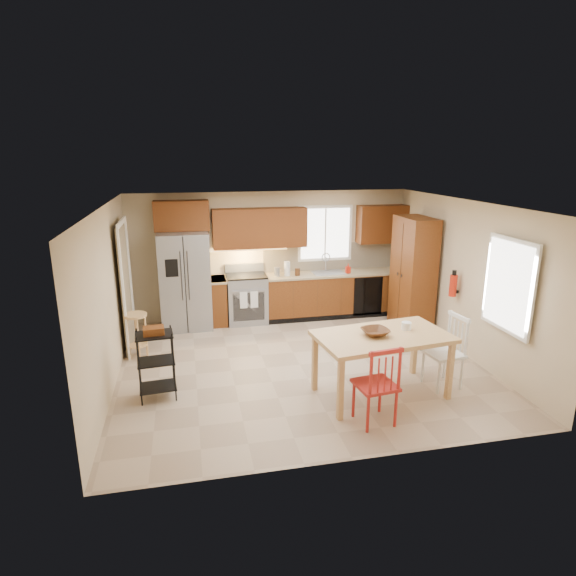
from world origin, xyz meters
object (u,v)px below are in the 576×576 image
(soap_bottle, at_px, (348,268))
(chair_red, at_px, (375,383))
(chair_white, at_px, (444,352))
(table_jar, at_px, (406,328))
(range_stove, at_px, (247,299))
(utility_cart, at_px, (156,365))
(fire_extinguisher, at_px, (453,286))
(dining_table, at_px, (381,365))
(bar_stool, at_px, (137,336))
(table_bowl, at_px, (375,335))
(refrigerator, at_px, (185,281))
(pantry, at_px, (413,274))

(soap_bottle, distance_m, chair_red, 4.05)
(chair_white, bearing_deg, table_jar, 76.74)
(range_stove, xyz_separation_m, utility_cart, (-1.57, -2.80, 0.02))
(fire_extinguisher, bearing_deg, dining_table, -143.69)
(soap_bottle, relative_size, utility_cart, 0.20)
(range_stove, distance_m, chair_white, 4.05)
(dining_table, height_order, bar_stool, dining_table)
(table_bowl, bearing_deg, refrigerator, 126.74)
(chair_red, bearing_deg, table_jar, 38.77)
(utility_cart, bearing_deg, soap_bottle, 32.17)
(range_stove, distance_m, table_bowl, 3.60)
(chair_red, height_order, chair_white, same)
(range_stove, bearing_deg, bar_stool, -145.09)
(range_stove, height_order, soap_bottle, soap_bottle)
(dining_table, bearing_deg, fire_extinguisher, 29.16)
(pantry, relative_size, bar_stool, 2.82)
(refrigerator, bearing_deg, fire_extinguisher, -24.52)
(refrigerator, bearing_deg, dining_table, -52.04)
(table_bowl, bearing_deg, bar_stool, 148.67)
(pantry, height_order, table_jar, pantry)
(refrigerator, xyz_separation_m, chair_red, (2.21, -3.93, -0.39))
(refrigerator, distance_m, pantry, 4.23)
(bar_stool, relative_size, utility_cart, 0.77)
(pantry, relative_size, fire_extinguisher, 5.83)
(soap_bottle, relative_size, chair_white, 0.18)
(refrigerator, relative_size, bar_stool, 2.44)
(range_stove, xyz_separation_m, fire_extinguisher, (3.18, -2.04, 0.64))
(chair_white, height_order, table_bowl, chair_white)
(table_jar, distance_m, bar_stool, 4.22)
(fire_extinguisher, xyz_separation_m, chair_red, (-2.12, -1.95, -0.58))
(pantry, xyz_separation_m, fire_extinguisher, (0.20, -1.05, 0.05))
(range_stove, height_order, dining_table, range_stove)
(chair_red, bearing_deg, chair_white, 21.15)
(chair_white, relative_size, bar_stool, 1.39)
(refrigerator, height_order, table_bowl, refrigerator)
(table_jar, bearing_deg, range_stove, 119.06)
(range_stove, height_order, chair_white, chair_white)
(fire_extinguisher, height_order, table_bowl, fire_extinguisher)
(refrigerator, bearing_deg, chair_red, -60.66)
(chair_white, distance_m, utility_cart, 3.96)
(dining_table, height_order, table_jar, table_jar)
(table_bowl, bearing_deg, range_stove, 111.24)
(fire_extinguisher, relative_size, utility_cart, 0.37)
(soap_bottle, distance_m, bar_stool, 4.23)
(pantry, bearing_deg, refrigerator, 167.38)
(pantry, relative_size, chair_red, 2.03)
(refrigerator, bearing_deg, table_jar, -47.10)
(chair_white, bearing_deg, table_bowl, 85.55)
(fire_extinguisher, distance_m, bar_stool, 5.22)
(dining_table, xyz_separation_m, utility_cart, (-2.98, 0.53, 0.05))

